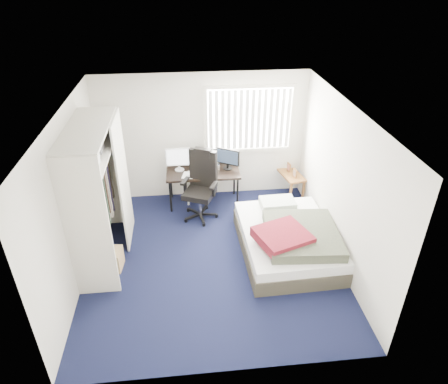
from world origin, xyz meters
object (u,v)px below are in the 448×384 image
at_px(bed, 289,239).
at_px(desk, 203,169).
at_px(office_chair, 201,192).
at_px(nightstand, 291,176).

bearing_deg(bed, desk, 126.34).
bearing_deg(office_chair, nightstand, 16.72).
height_order(desk, nightstand, desk).
bearing_deg(desk, office_chair, -98.71).
xyz_separation_m(desk, nightstand, (1.78, 0.09, -0.30)).
bearing_deg(nightstand, desk, -177.01).
relative_size(desk, bed, 0.71).
height_order(desk, bed, desk).
bearing_deg(nightstand, office_chair, -163.28).
bearing_deg(office_chair, desk, 81.29).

